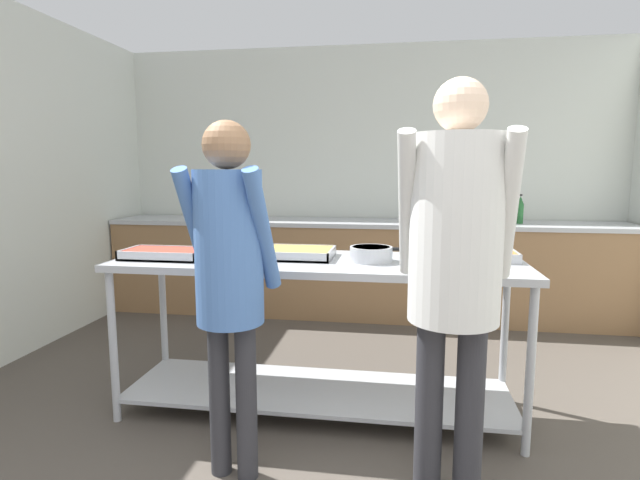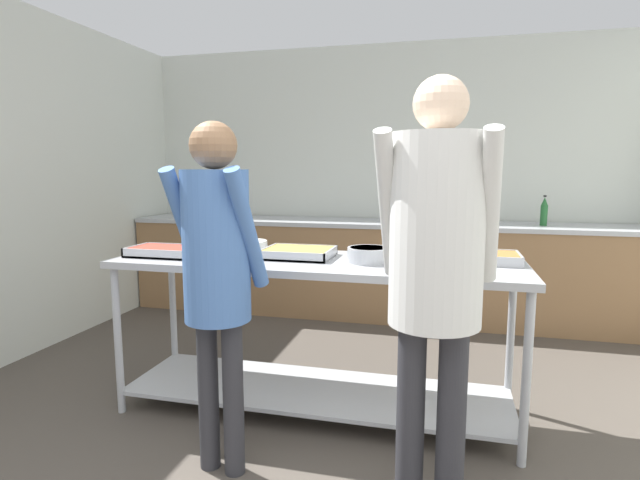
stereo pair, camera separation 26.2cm
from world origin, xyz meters
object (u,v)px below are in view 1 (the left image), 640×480
object	(u,v)px
broccoli_bowl	(427,251)
guest_serving_right	(229,260)
plate_stack	(244,248)
sauce_pan	(371,253)
serving_tray_greens	(483,255)
guest_serving_left	(455,251)
serving_tray_vegetables	(299,253)
serving_tray_roast	(165,254)
water_bottle	(520,210)

from	to	relation	value
broccoli_bowl	guest_serving_right	xyz separation A→B (m)	(-0.91, -0.89, 0.08)
plate_stack	sauce_pan	distance (m)	0.80
plate_stack	serving_tray_greens	xyz separation A→B (m)	(1.42, 0.00, -0.01)
guest_serving_left	guest_serving_right	xyz separation A→B (m)	(-0.96, 0.06, -0.07)
plate_stack	guest_serving_left	bearing A→B (deg)	-37.58
serving_tray_vegetables	guest_serving_left	distance (m)	1.14
plate_stack	serving_tray_greens	size ratio (longest dim) A/B	0.71
broccoli_bowl	serving_tray_roast	bearing A→B (deg)	-169.04
broccoli_bowl	serving_tray_greens	size ratio (longest dim) A/B	0.53
guest_serving_right	water_bottle	xyz separation A→B (m)	(1.84, 2.72, 0.03)
sauce_pan	guest_serving_right	bearing A→B (deg)	-131.04
serving_tray_roast	guest_serving_right	world-z (taller)	guest_serving_right
serving_tray_vegetables	serving_tray_greens	bearing A→B (deg)	5.63
sauce_pan	broccoli_bowl	world-z (taller)	broccoli_bowl
sauce_pan	serving_tray_roast	bearing A→B (deg)	-176.09
plate_stack	water_bottle	world-z (taller)	water_bottle
serving_tray_greens	guest_serving_right	distance (m)	1.48
guest_serving_right	water_bottle	world-z (taller)	guest_serving_right
serving_tray_greens	water_bottle	xyz separation A→B (m)	(0.62, 1.87, 0.12)
plate_stack	broccoli_bowl	xyz separation A→B (m)	(1.10, 0.05, 0.00)
water_bottle	sauce_pan	bearing A→B (deg)	-121.48
serving_tray_roast	guest_serving_right	distance (m)	0.85
plate_stack	water_bottle	xyz separation A→B (m)	(2.03, 1.88, 0.11)
water_bottle	plate_stack	bearing A→B (deg)	-137.28
guest_serving_left	water_bottle	distance (m)	2.91
plate_stack	broccoli_bowl	distance (m)	1.11
sauce_pan	serving_tray_greens	xyz separation A→B (m)	(0.63, 0.16, -0.02)
serving_tray_roast	serving_tray_greens	size ratio (longest dim) A/B	1.31
guest_serving_left	water_bottle	xyz separation A→B (m)	(0.88, 2.77, -0.04)
serving_tray_vegetables	sauce_pan	xyz separation A→B (m)	(0.43, -0.06, 0.02)
guest_serving_left	water_bottle	world-z (taller)	guest_serving_left
broccoli_bowl	serving_tray_greens	bearing A→B (deg)	-8.83
broccoli_bowl	guest_serving_left	size ratio (longest dim) A/B	0.11
guest_serving_left	plate_stack	bearing A→B (deg)	142.42
plate_stack	guest_serving_right	size ratio (longest dim) A/B	0.16
serving_tray_roast	sauce_pan	xyz separation A→B (m)	(1.19, 0.08, 0.02)
plate_stack	serving_tray_vegetables	world-z (taller)	plate_stack
serving_tray_vegetables	serving_tray_greens	distance (m)	1.06
water_bottle	guest_serving_right	bearing A→B (deg)	-124.09
serving_tray_greens	guest_serving_right	xyz separation A→B (m)	(-1.22, -0.84, 0.09)
sauce_pan	water_bottle	bearing A→B (deg)	58.52
sauce_pan	guest_serving_left	xyz separation A→B (m)	(0.37, -0.73, 0.14)
broccoli_bowl	water_bottle	world-z (taller)	water_bottle
guest_serving_right	sauce_pan	bearing A→B (deg)	48.96
plate_stack	guest_serving_right	world-z (taller)	guest_serving_right
sauce_pan	water_bottle	xyz separation A→B (m)	(1.25, 2.04, 0.10)
serving_tray_greens	sauce_pan	bearing A→B (deg)	-165.59
serving_tray_vegetables	guest_serving_right	xyz separation A→B (m)	(-0.17, -0.74, 0.09)
serving_tray_roast	serving_tray_vegetables	distance (m)	0.78
serving_tray_vegetables	broccoli_bowl	size ratio (longest dim) A/B	2.08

